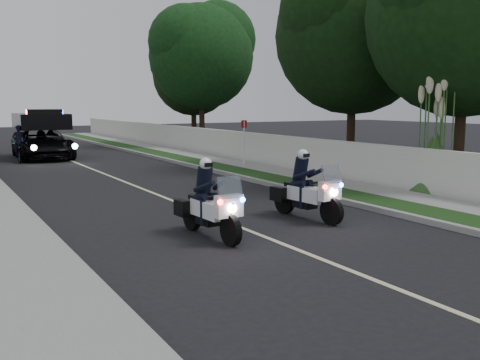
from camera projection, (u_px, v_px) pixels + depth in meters
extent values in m
plane|color=black|center=(248.00, 231.00, 12.39)|extent=(120.00, 120.00, 0.00)
cube|color=gray|center=(210.00, 170.00, 22.97)|extent=(0.20, 60.00, 0.15)
cube|color=#193814|center=(224.00, 169.00, 23.32)|extent=(1.20, 60.00, 0.16)
cube|color=gray|center=(250.00, 167.00, 23.97)|extent=(1.40, 60.00, 0.16)
cube|color=beige|center=(269.00, 151.00, 24.37)|extent=(0.22, 60.00, 1.50)
cube|color=gray|center=(1.00, 184.00, 18.90)|extent=(0.20, 60.00, 0.15)
cube|color=#BFB78C|center=(116.00, 178.00, 20.95)|extent=(0.12, 50.00, 0.01)
imported|color=black|center=(44.00, 158.00, 28.46)|extent=(2.80, 5.75, 2.76)
imported|color=black|center=(20.00, 162.00, 26.62)|extent=(0.83, 1.94, 0.99)
imported|color=black|center=(20.00, 162.00, 26.62)|extent=(0.59, 0.40, 1.62)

